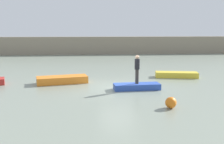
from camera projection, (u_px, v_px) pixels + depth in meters
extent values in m
plane|color=gray|center=(119.00, 87.00, 17.55)|extent=(120.00, 120.00, 0.00)
cube|color=gray|center=(102.00, 45.00, 39.39)|extent=(80.00, 1.20, 2.59)
cube|color=orange|center=(62.00, 80.00, 18.81)|extent=(3.70, 1.98, 0.50)
cube|color=#2B4CAD|center=(137.00, 87.00, 16.88)|extent=(2.97, 1.09, 0.38)
cube|color=gold|center=(176.00, 75.00, 21.01)|extent=(3.39, 1.58, 0.43)
cylinder|color=#38332D|center=(137.00, 76.00, 16.78)|extent=(0.22, 0.22, 0.92)
cylinder|color=black|center=(137.00, 64.00, 16.65)|extent=(0.32, 0.32, 0.65)
sphere|color=tan|center=(137.00, 57.00, 16.57)|extent=(0.24, 0.24, 0.24)
sphere|color=orange|center=(171.00, 103.00, 12.94)|extent=(0.56, 0.56, 0.56)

